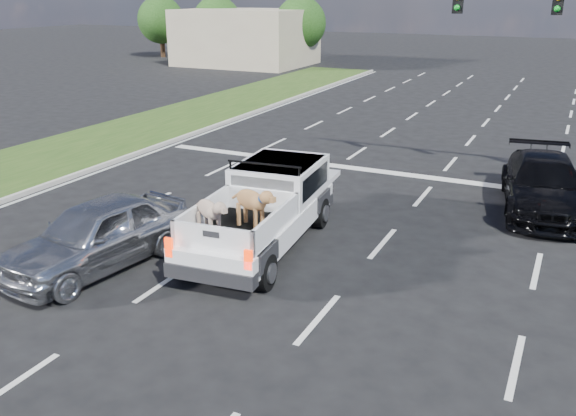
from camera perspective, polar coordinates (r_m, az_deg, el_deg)
name	(u,v)px	position (r m, az deg, el deg)	size (l,w,h in m)	color
ground	(237,300)	(12.25, -4.80, -8.53)	(160.00, 160.00, 0.00)	black
road_markings	(351,202)	(17.74, 5.91, 0.56)	(17.75, 60.00, 0.01)	silver
grass_median_left	(44,160)	(23.60, -21.90, 4.17)	(5.00, 60.00, 0.10)	#244314
curb_left	(96,168)	(21.89, -17.51, 3.61)	(0.15, 60.00, 0.14)	#A4A096
building_left	(246,37)	(52.11, -3.95, 15.65)	(10.00, 8.00, 4.40)	#B5A98A
tree_far_a	(161,20)	(59.21, -11.82, 16.83)	(4.20, 4.20, 5.40)	#332114
tree_far_b	(217,21)	(55.81, -6.67, 16.95)	(4.20, 4.20, 5.40)	#332114
tree_far_c	(300,23)	(52.01, 1.17, 16.89)	(4.20, 4.20, 5.40)	#332114
pickup_truck	(264,208)	(14.39, -2.26, 0.03)	(2.46, 5.58, 2.03)	black
silver_sedan	(97,234)	(13.94, -17.47, -2.36)	(1.81, 4.49, 1.53)	#A8AAAF
black_coupe	(544,184)	(18.22, 22.82, 2.04)	(2.08, 5.11, 1.48)	black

